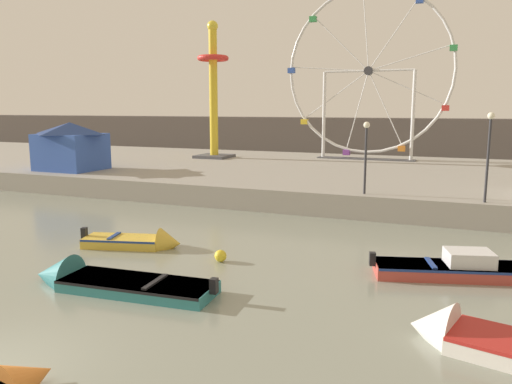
# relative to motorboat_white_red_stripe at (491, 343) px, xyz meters

# --- Properties ---
(quay_promenade) EXTENTS (110.00, 22.19, 1.23)m
(quay_promenade) POSITION_rel_motorboat_white_red_stripe_xyz_m (-9.98, 23.53, 0.38)
(quay_promenade) COLOR gray
(quay_promenade) RESTS_ON ground_plane
(distant_town_skyline) EXTENTS (140.00, 3.00, 4.40)m
(distant_town_skyline) POSITION_rel_motorboat_white_red_stripe_xyz_m (-9.98, 43.52, 1.97)
(distant_town_skyline) COLOR #564C47
(distant_town_skyline) RESTS_ON ground_plane
(motorboat_white_red_stripe) EXTENTS (4.98, 2.61, 1.49)m
(motorboat_white_red_stripe) POSITION_rel_motorboat_white_red_stripe_xyz_m (0.00, 0.00, 0.00)
(motorboat_white_red_stripe) COLOR silver
(motorboat_white_red_stripe) RESTS_ON ground_plane
(motorboat_mustard_yellow) EXTENTS (4.14, 2.21, 1.20)m
(motorboat_mustard_yellow) POSITION_rel_motorboat_white_red_stripe_xyz_m (-12.53, 4.34, -0.02)
(motorboat_mustard_yellow) COLOR gold
(motorboat_mustard_yellow) RESTS_ON ground_plane
(motorboat_teal_painted) EXTENTS (6.32, 2.04, 1.51)m
(motorboat_teal_painted) POSITION_rel_motorboat_white_red_stripe_xyz_m (-11.09, 0.00, -0.03)
(motorboat_teal_painted) COLOR teal
(motorboat_teal_painted) RESTS_ON ground_plane
(motorboat_faded_red) EXTENTS (6.26, 3.02, 1.36)m
(motorboat_faded_red) POSITION_rel_motorboat_white_red_stripe_xyz_m (0.06, 5.51, 0.05)
(motorboat_faded_red) COLOR #B24238
(motorboat_faded_red) RESTS_ON ground_plane
(ferris_wheel_white_frame) EXTENTS (13.64, 1.20, 13.98)m
(ferris_wheel_white_frame) POSITION_rel_motorboat_white_red_stripe_xyz_m (-8.43, 30.48, 8.01)
(ferris_wheel_white_frame) COLOR silver
(ferris_wheel_white_frame) RESTS_ON quay_promenade
(drop_tower_yellow_tower) EXTENTS (2.80, 2.80, 11.40)m
(drop_tower_yellow_tower) POSITION_rel_motorboat_white_red_stripe_xyz_m (-20.78, 26.92, 6.65)
(drop_tower_yellow_tower) COLOR gold
(drop_tower_yellow_tower) RESTS_ON quay_promenade
(carnival_booth_blue_tent) EXTENTS (4.39, 3.89, 3.28)m
(carnival_booth_blue_tent) POSITION_rel_motorboat_white_red_stripe_xyz_m (-26.02, 15.45, 2.70)
(carnival_booth_blue_tent) COLOR #3356B7
(carnival_booth_blue_tent) RESTS_ON quay_promenade
(promenade_lamp_near) EXTENTS (0.32, 0.32, 3.60)m
(promenade_lamp_near) POSITION_rel_motorboat_white_red_stripe_xyz_m (-5.34, 13.23, 3.37)
(promenade_lamp_near) COLOR #2D2D33
(promenade_lamp_near) RESTS_ON quay_promenade
(promenade_lamp_far) EXTENTS (0.32, 0.32, 4.08)m
(promenade_lamp_far) POSITION_rel_motorboat_white_red_stripe_xyz_m (0.19, 13.00, 3.65)
(promenade_lamp_far) COLOR #2D2D33
(promenade_lamp_far) RESTS_ON quay_promenade
(mooring_buoy_orange) EXTENTS (0.44, 0.44, 0.44)m
(mooring_buoy_orange) POSITION_rel_motorboat_white_red_stripe_xyz_m (-8.74, 3.81, -0.01)
(mooring_buoy_orange) COLOR yellow
(mooring_buoy_orange) RESTS_ON ground_plane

